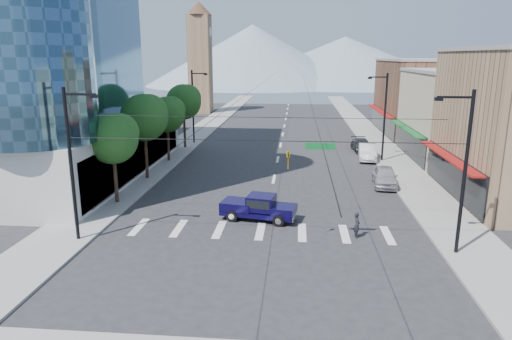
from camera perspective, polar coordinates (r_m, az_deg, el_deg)
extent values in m
plane|color=#28282B|center=(27.34, 0.72, -8.82)|extent=(160.00, 160.00, 0.00)
cube|color=gray|center=(67.42, -6.87, 4.95)|extent=(4.00, 120.00, 0.15)
cube|color=gray|center=(66.73, 13.80, 4.55)|extent=(4.00, 120.00, 0.15)
cube|color=tan|center=(52.70, 25.31, 6.04)|extent=(12.00, 14.00, 9.00)
cube|color=brown|center=(67.82, 20.81, 8.39)|extent=(12.00, 18.00, 10.00)
cube|color=#8C6B4C|center=(89.06, -6.98, 12.90)|extent=(4.00, 4.00, 18.00)
cone|color=brown|center=(89.46, -7.19, 19.45)|extent=(4.80, 4.80, 2.40)
cone|color=gray|center=(175.93, -0.40, 14.17)|extent=(80.00, 80.00, 22.00)
cone|color=gray|center=(186.01, 11.01, 13.30)|extent=(90.00, 90.00, 18.00)
cylinder|color=black|center=(34.79, -17.19, -0.48)|extent=(0.28, 0.28, 4.55)
sphere|color=#1F531B|center=(34.26, -17.50, 3.74)|extent=(3.64, 3.64, 3.64)
sphere|color=#1F531B|center=(34.31, -16.74, 4.49)|extent=(2.86, 2.86, 2.86)
cylinder|color=black|center=(41.11, -13.59, 2.33)|extent=(0.28, 0.28, 5.11)
sphere|color=#1F531B|center=(40.64, -13.83, 6.37)|extent=(4.09, 4.09, 4.09)
sphere|color=#1F531B|center=(40.75, -13.19, 6.99)|extent=(3.21, 3.21, 3.21)
cylinder|color=black|center=(47.72, -10.93, 3.72)|extent=(0.28, 0.28, 4.55)
sphere|color=#1F531B|center=(47.34, -11.08, 6.82)|extent=(3.64, 3.64, 3.64)
sphere|color=#1F531B|center=(47.47, -10.53, 7.35)|extent=(2.86, 2.86, 2.86)
cylinder|color=black|center=(54.35, -8.93, 5.34)|extent=(0.28, 0.28, 5.11)
sphere|color=#1F531B|center=(53.99, -9.05, 8.41)|extent=(4.09, 4.09, 4.09)
sphere|color=#1F531B|center=(54.15, -8.58, 8.86)|extent=(3.21, 3.21, 3.21)
cylinder|color=black|center=(27.95, -22.09, 0.34)|extent=(0.20, 0.20, 9.00)
cylinder|color=black|center=(26.42, 24.62, -0.65)|extent=(0.20, 0.20, 9.00)
cylinder|color=black|center=(24.60, 0.58, 3.69)|extent=(21.60, 0.04, 0.04)
imported|color=gold|center=(24.74, 4.04, 1.23)|extent=(0.16, 0.20, 1.00)
cube|color=#0C6626|center=(24.60, 8.04, 2.96)|extent=(1.60, 0.06, 0.35)
cylinder|color=black|center=(56.90, -7.89, 7.74)|extent=(0.20, 0.20, 9.00)
cube|color=black|center=(56.41, -7.12, 11.89)|extent=(1.80, 0.12, 0.12)
cube|color=black|center=(56.25, -6.30, 11.80)|extent=(0.40, 0.25, 0.18)
cylinder|color=black|center=(48.34, 15.77, 6.25)|extent=(0.20, 0.20, 9.00)
cube|color=black|center=(47.83, 15.02, 11.16)|extent=(1.80, 0.12, 0.12)
cube|color=black|center=(47.71, 14.05, 11.09)|extent=(0.40, 0.25, 0.18)
cube|color=#0B0733|center=(30.52, 0.32, -5.33)|extent=(5.21, 2.71, 0.32)
cube|color=#0B0733|center=(30.00, 3.56, -4.98)|extent=(1.74, 1.96, 0.50)
cube|color=#0B0733|center=(30.25, 0.65, -4.07)|extent=(2.00, 1.96, 0.99)
cube|color=black|center=(30.22, 0.65, -3.91)|extent=(1.83, 1.95, 0.54)
cube|color=#0B0733|center=(30.79, -2.27, -4.37)|extent=(2.38, 2.16, 0.59)
cube|color=silver|center=(29.98, 4.90, -5.75)|extent=(0.43, 1.70, 0.32)
cube|color=silver|center=(31.25, -4.07, -4.90)|extent=(0.43, 1.70, 0.27)
cylinder|color=black|center=(29.41, 2.83, -6.35)|extent=(0.79, 0.41, 0.76)
cylinder|color=black|center=(30.98, 3.57, -5.29)|extent=(0.79, 0.41, 0.76)
cylinder|color=black|center=(30.24, -3.02, -5.77)|extent=(0.79, 0.41, 0.76)
cylinder|color=black|center=(31.77, -2.01, -4.77)|extent=(0.79, 0.41, 0.76)
imported|color=black|center=(28.18, 12.49, -6.71)|extent=(0.44, 0.62, 1.59)
imported|color=#B5B4B9|center=(39.77, 15.81, -0.77)|extent=(2.31, 4.93, 1.63)
imported|color=white|center=(49.41, 13.75, 2.20)|extent=(2.20, 5.12, 1.64)
imported|color=#303032|center=(53.69, 13.07, 3.03)|extent=(2.30, 4.95, 1.40)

